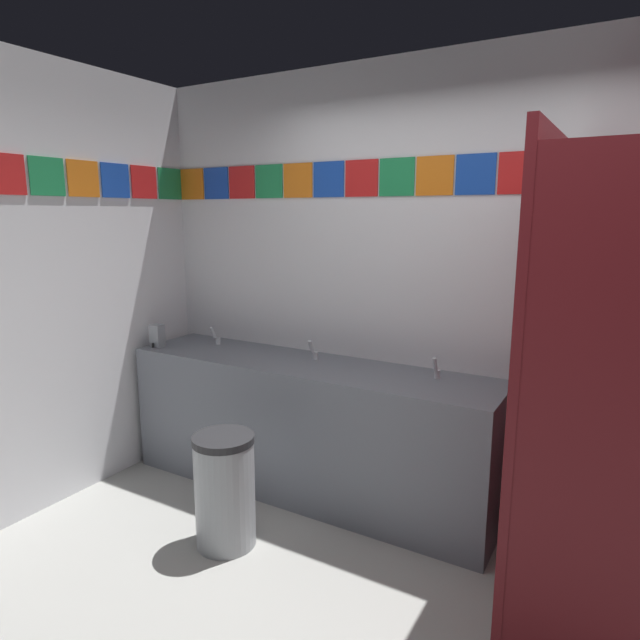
% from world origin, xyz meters
% --- Properties ---
extents(wall_back, '(4.44, 0.09, 2.70)m').
position_xyz_m(wall_back, '(-0.00, 1.50, 1.36)').
color(wall_back, silver).
rests_on(wall_back, ground_plane).
extents(vanity_counter, '(2.47, 0.57, 0.87)m').
position_xyz_m(vanity_counter, '(-0.93, 1.17, 0.45)').
color(vanity_counter, slate).
rests_on(vanity_counter, ground_plane).
extents(faucet_left, '(0.04, 0.10, 0.14)m').
position_xyz_m(faucet_left, '(-1.76, 1.26, 0.92)').
color(faucet_left, silver).
rests_on(faucet_left, vanity_counter).
extents(faucet_center, '(0.04, 0.10, 0.14)m').
position_xyz_m(faucet_center, '(-0.93, 1.26, 0.92)').
color(faucet_center, silver).
rests_on(faucet_center, vanity_counter).
extents(faucet_right, '(0.04, 0.10, 0.14)m').
position_xyz_m(faucet_right, '(-0.11, 1.26, 0.92)').
color(faucet_right, silver).
rests_on(faucet_right, vanity_counter).
extents(soap_dispenser, '(0.09, 0.09, 0.16)m').
position_xyz_m(soap_dispenser, '(-2.08, 1.01, 0.95)').
color(soap_dispenser, gray).
rests_on(soap_dispenser, vanity_counter).
extents(stall_divider, '(0.92, 1.31, 2.11)m').
position_xyz_m(stall_divider, '(0.69, 0.56, 1.05)').
color(stall_divider, maroon).
rests_on(stall_divider, ground_plane).
extents(trash_bin, '(0.33, 0.33, 0.64)m').
position_xyz_m(trash_bin, '(-1.01, 0.44, 0.32)').
color(trash_bin, '#999EA3').
rests_on(trash_bin, ground_plane).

